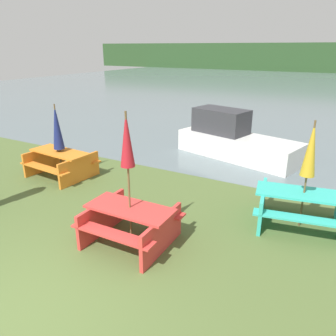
% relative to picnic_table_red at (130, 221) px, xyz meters
% --- Properties ---
extents(ground_plane, '(60.00, 60.00, 0.00)m').
position_rel_picnic_table_red_xyz_m(ground_plane, '(-0.32, -2.41, -0.44)').
color(ground_plane, '#516633').
extents(water, '(60.00, 50.00, 0.00)m').
position_rel_picnic_table_red_xyz_m(water, '(-0.32, 28.62, -0.44)').
color(water, slate).
rests_on(water, ground_plane).
extents(far_treeline, '(80.00, 1.60, 4.00)m').
position_rel_picnic_table_red_xyz_m(far_treeline, '(-0.32, 48.62, 1.56)').
color(far_treeline, '#284723').
rests_on(far_treeline, water).
extents(picnic_table_red, '(1.63, 1.41, 0.72)m').
position_rel_picnic_table_red_xyz_m(picnic_table_red, '(0.00, 0.00, 0.00)').
color(picnic_table_red, red).
rests_on(picnic_table_red, ground_plane).
extents(picnic_table_orange, '(1.86, 1.51, 0.73)m').
position_rel_picnic_table_red_xyz_m(picnic_table_orange, '(-3.66, 1.80, -0.00)').
color(picnic_table_orange, orange).
rests_on(picnic_table_orange, ground_plane).
extents(picnic_table_teal, '(2.03, 1.68, 0.74)m').
position_rel_picnic_table_red_xyz_m(picnic_table_teal, '(2.66, 2.16, 0.02)').
color(picnic_table_teal, '#33B7A8').
rests_on(picnic_table_teal, ground_plane).
extents(umbrella_gold, '(0.28, 0.28, 2.19)m').
position_rel_picnic_table_red_xyz_m(umbrella_gold, '(2.66, 2.16, 1.19)').
color(umbrella_gold, brown).
rests_on(umbrella_gold, ground_plane).
extents(umbrella_crimson, '(0.25, 0.25, 2.46)m').
position_rel_picnic_table_red_xyz_m(umbrella_crimson, '(-0.00, 0.00, 1.51)').
color(umbrella_crimson, brown).
rests_on(umbrella_crimson, ground_plane).
extents(umbrella_navy, '(0.30, 0.30, 2.03)m').
position_rel_picnic_table_red_xyz_m(umbrella_navy, '(-3.66, 1.80, 0.97)').
color(umbrella_navy, brown).
rests_on(umbrella_navy, ground_plane).
extents(boat, '(4.24, 2.36, 1.51)m').
position_rel_picnic_table_red_xyz_m(boat, '(-0.03, 5.90, 0.11)').
color(boat, silver).
rests_on(boat, water).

